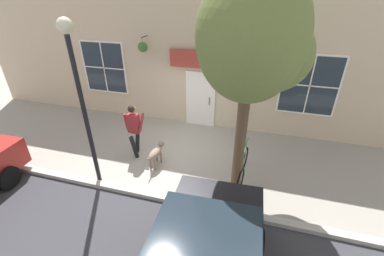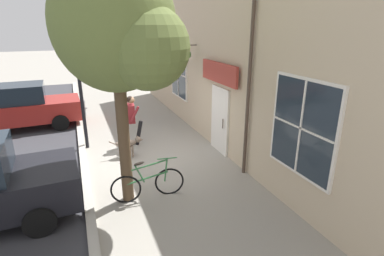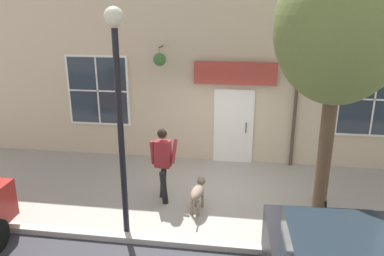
{
  "view_description": "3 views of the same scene",
  "coord_description": "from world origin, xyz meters",
  "px_view_note": "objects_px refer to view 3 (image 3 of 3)",
  "views": [
    {
      "loc": [
        6.43,
        2.35,
        4.79
      ],
      "look_at": [
        -0.28,
        0.46,
        0.88
      ],
      "focal_mm": 24.0,
      "sensor_mm": 36.0,
      "label": 1
    },
    {
      "loc": [
        1.97,
        8.31,
        3.91
      ],
      "look_at": [
        -0.89,
        1.09,
        1.22
      ],
      "focal_mm": 28.0,
      "sensor_mm": 36.0,
      "label": 2
    },
    {
      "loc": [
        7.86,
        0.53,
        4.2
      ],
      "look_at": [
        -1.33,
        -0.79,
        1.22
      ],
      "focal_mm": 35.0,
      "sensor_mm": 36.0,
      "label": 3
    }
  ],
  "objects_px": {
    "leaning_bicycle": "(320,202)",
    "street_lamp": "(118,93)",
    "pedestrian_walking": "(163,158)",
    "dog_on_leash": "(198,191)",
    "street_tree_by_curb": "(344,33)"
  },
  "relations": [
    {
      "from": "leaning_bicycle",
      "to": "street_lamp",
      "type": "distance_m",
      "value": 4.65
    },
    {
      "from": "pedestrian_walking",
      "to": "leaning_bicycle",
      "type": "xyz_separation_m",
      "value": [
        0.29,
        3.37,
        -0.67
      ]
    },
    {
      "from": "dog_on_leash",
      "to": "leaning_bicycle",
      "type": "height_order",
      "value": "leaning_bicycle"
    },
    {
      "from": "street_tree_by_curb",
      "to": "dog_on_leash",
      "type": "bearing_deg",
      "value": -97.2
    },
    {
      "from": "pedestrian_walking",
      "to": "leaning_bicycle",
      "type": "distance_m",
      "value": 3.44
    },
    {
      "from": "street_lamp",
      "to": "pedestrian_walking",
      "type": "bearing_deg",
      "value": 164.23
    },
    {
      "from": "pedestrian_walking",
      "to": "leaning_bicycle",
      "type": "relative_size",
      "value": 0.99
    },
    {
      "from": "street_tree_by_curb",
      "to": "leaning_bicycle",
      "type": "xyz_separation_m",
      "value": [
        -0.34,
        0.0,
        -3.41
      ]
    },
    {
      "from": "pedestrian_walking",
      "to": "dog_on_leash",
      "type": "xyz_separation_m",
      "value": [
        0.31,
        0.82,
        -0.61
      ]
    },
    {
      "from": "leaning_bicycle",
      "to": "pedestrian_walking",
      "type": "bearing_deg",
      "value": -94.98
    },
    {
      "from": "pedestrian_walking",
      "to": "street_lamp",
      "type": "relative_size",
      "value": 0.41
    },
    {
      "from": "pedestrian_walking",
      "to": "street_tree_by_curb",
      "type": "relative_size",
      "value": 0.33
    },
    {
      "from": "pedestrian_walking",
      "to": "street_lamp",
      "type": "bearing_deg",
      "value": -15.77
    },
    {
      "from": "pedestrian_walking",
      "to": "street_tree_by_curb",
      "type": "distance_m",
      "value": 4.39
    },
    {
      "from": "street_tree_by_curb",
      "to": "street_lamp",
      "type": "xyz_separation_m",
      "value": [
        0.83,
        -3.78,
        -0.97
      ]
    }
  ]
}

